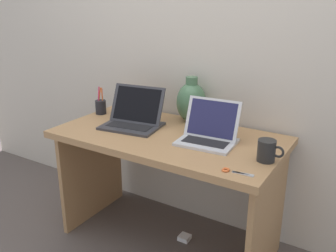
% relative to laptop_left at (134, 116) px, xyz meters
% --- Properties ---
extents(ground_plane, '(6.00, 6.00, 0.00)m').
position_rel_laptop_left_xyz_m(ground_plane, '(0.26, -0.02, -0.79)').
color(ground_plane, '#564C47').
extents(back_wall, '(4.40, 0.04, 2.40)m').
position_rel_laptop_left_xyz_m(back_wall, '(0.26, 0.36, 0.41)').
color(back_wall, beige).
rests_on(back_wall, ground).
extents(desk, '(1.31, 0.68, 0.73)m').
position_rel_laptop_left_xyz_m(desk, '(0.26, -0.02, -0.23)').
color(desk, '#AD7F51').
rests_on(desk, ground).
extents(laptop_left, '(0.37, 0.31, 0.23)m').
position_rel_laptop_left_xyz_m(laptop_left, '(0.00, 0.00, 0.00)').
color(laptop_left, '#333338').
rests_on(laptop_left, desk).
extents(laptop_right, '(0.32, 0.26, 0.22)m').
position_rel_laptop_left_xyz_m(laptop_right, '(0.51, -0.00, -0.00)').
color(laptop_right, silver).
rests_on(laptop_right, desk).
extents(green_vase, '(0.19, 0.19, 0.29)m').
position_rel_laptop_left_xyz_m(green_vase, '(0.26, 0.26, 0.07)').
color(green_vase, '#47704C').
rests_on(green_vase, desk).
extents(coffee_mug, '(0.13, 0.09, 0.11)m').
position_rel_laptop_left_xyz_m(coffee_mug, '(0.85, -0.09, -0.01)').
color(coffee_mug, black).
rests_on(coffee_mug, desk).
extents(pen_cup, '(0.07, 0.07, 0.18)m').
position_rel_laptop_left_xyz_m(pen_cup, '(-0.34, 0.08, -0.01)').
color(pen_cup, black).
rests_on(pen_cup, desk).
extents(scissors, '(0.15, 0.04, 0.01)m').
position_rel_laptop_left_xyz_m(scissors, '(0.76, -0.28, -0.06)').
color(scissors, '#B7B7BC').
rests_on(scissors, desk).
extents(power_brick, '(0.07, 0.07, 0.03)m').
position_rel_laptop_left_xyz_m(power_brick, '(0.34, 0.04, -0.77)').
color(power_brick, white).
rests_on(power_brick, ground).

